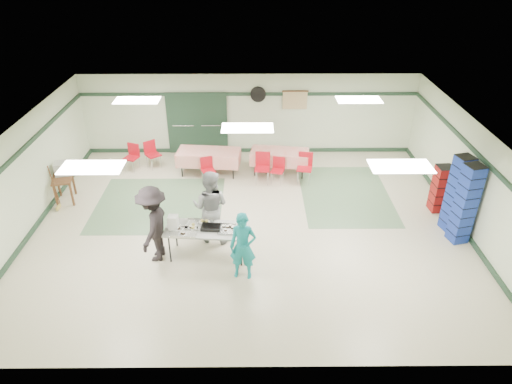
{
  "coord_description": "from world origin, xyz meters",
  "views": [
    {
      "loc": [
        0.13,
        -9.91,
        6.67
      ],
      "look_at": [
        0.2,
        -0.3,
        1.13
      ],
      "focal_mm": 32.0,
      "sensor_mm": 36.0,
      "label": 1
    }
  ],
  "objects_px": {
    "chair_loose_a": "(152,152)",
    "printer_table": "(63,181)",
    "serving_table": "(207,230)",
    "volunteer_dark": "(153,224)",
    "chair_loose_b": "(132,154)",
    "office_printer": "(63,168)",
    "broom": "(54,186)",
    "volunteer_teal": "(243,246)",
    "crate_stack_blue_a": "(465,204)",
    "crate_stack_blue_b": "(457,194)",
    "chair_a": "(278,167)",
    "chair_b": "(262,164)",
    "dining_table_a": "(280,156)",
    "crate_stack_red": "(441,189)",
    "chair_c": "(305,164)",
    "dining_table_b": "(209,157)",
    "volunteer_grey": "(210,207)",
    "chair_d": "(207,167)"
  },
  "relations": [
    {
      "from": "chair_loose_a",
      "to": "printer_table",
      "type": "bearing_deg",
      "value": -173.29
    },
    {
      "from": "serving_table",
      "to": "chair_loose_a",
      "type": "distance_m",
      "value": 5.15
    },
    {
      "from": "volunteer_dark",
      "to": "chair_loose_b",
      "type": "height_order",
      "value": "volunteer_dark"
    },
    {
      "from": "office_printer",
      "to": "broom",
      "type": "distance_m",
      "value": 0.65
    },
    {
      "from": "volunteer_teal",
      "to": "crate_stack_blue_a",
      "type": "bearing_deg",
      "value": 21.14
    },
    {
      "from": "crate_stack_blue_b",
      "to": "printer_table",
      "type": "height_order",
      "value": "crate_stack_blue_b"
    },
    {
      "from": "chair_loose_a",
      "to": "crate_stack_blue_a",
      "type": "relative_size",
      "value": 0.42
    },
    {
      "from": "chair_a",
      "to": "broom",
      "type": "height_order",
      "value": "broom"
    },
    {
      "from": "chair_b",
      "to": "crate_stack_blue_a",
      "type": "height_order",
      "value": "crate_stack_blue_a"
    },
    {
      "from": "dining_table_a",
      "to": "broom",
      "type": "relative_size",
      "value": 1.41
    },
    {
      "from": "crate_stack_red",
      "to": "crate_stack_blue_a",
      "type": "bearing_deg",
      "value": -90.0
    },
    {
      "from": "broom",
      "to": "office_printer",
      "type": "bearing_deg",
      "value": 76.21
    },
    {
      "from": "chair_loose_b",
      "to": "office_printer",
      "type": "bearing_deg",
      "value": -109.51
    },
    {
      "from": "chair_a",
      "to": "crate_stack_blue_a",
      "type": "distance_m",
      "value": 5.28
    },
    {
      "from": "crate_stack_red",
      "to": "serving_table",
      "type": "bearing_deg",
      "value": -162.05
    },
    {
      "from": "volunteer_teal",
      "to": "chair_a",
      "type": "height_order",
      "value": "volunteer_teal"
    },
    {
      "from": "volunteer_teal",
      "to": "chair_c",
      "type": "xyz_separation_m",
      "value": [
        1.78,
        4.37,
        -0.22
      ]
    },
    {
      "from": "serving_table",
      "to": "dining_table_b",
      "type": "height_order",
      "value": "dining_table_b"
    },
    {
      "from": "volunteer_grey",
      "to": "dining_table_a",
      "type": "distance_m",
      "value": 4.0
    },
    {
      "from": "chair_a",
      "to": "chair_loose_a",
      "type": "height_order",
      "value": "chair_loose_a"
    },
    {
      "from": "chair_c",
      "to": "printer_table",
      "type": "relative_size",
      "value": 1.04
    },
    {
      "from": "dining_table_b",
      "to": "chair_c",
      "type": "distance_m",
      "value": 2.99
    },
    {
      "from": "chair_d",
      "to": "printer_table",
      "type": "height_order",
      "value": "chair_d"
    },
    {
      "from": "chair_loose_a",
      "to": "office_printer",
      "type": "distance_m",
      "value": 2.82
    },
    {
      "from": "chair_loose_b",
      "to": "dining_table_a",
      "type": "bearing_deg",
      "value": 17.47
    },
    {
      "from": "chair_a",
      "to": "chair_loose_a",
      "type": "distance_m",
      "value": 4.12
    },
    {
      "from": "chair_loose_b",
      "to": "broom",
      "type": "bearing_deg",
      "value": -102.74
    },
    {
      "from": "volunteer_dark",
      "to": "chair_c",
      "type": "relative_size",
      "value": 2.0
    },
    {
      "from": "volunteer_dark",
      "to": "crate_stack_blue_a",
      "type": "distance_m",
      "value": 7.3
    },
    {
      "from": "volunteer_grey",
      "to": "chair_b",
      "type": "distance_m",
      "value": 3.27
    },
    {
      "from": "volunteer_teal",
      "to": "crate_stack_blue_b",
      "type": "relative_size",
      "value": 0.78
    },
    {
      "from": "crate_stack_blue_b",
      "to": "broom",
      "type": "relative_size",
      "value": 1.55
    },
    {
      "from": "chair_d",
      "to": "dining_table_b",
      "type": "bearing_deg",
      "value": 69.92
    },
    {
      "from": "volunteer_grey",
      "to": "chair_b",
      "type": "relative_size",
      "value": 1.98
    },
    {
      "from": "chair_d",
      "to": "broom",
      "type": "distance_m",
      "value": 4.26
    },
    {
      "from": "volunteer_grey",
      "to": "printer_table",
      "type": "distance_m",
      "value": 4.66
    },
    {
      "from": "dining_table_b",
      "to": "volunteer_dark",
      "type": "bearing_deg",
      "value": -96.12
    },
    {
      "from": "chair_d",
      "to": "chair_loose_a",
      "type": "relative_size",
      "value": 0.92
    },
    {
      "from": "volunteer_teal",
      "to": "crate_stack_blue_b",
      "type": "xyz_separation_m",
      "value": [
        5.25,
        1.81,
        0.22
      ]
    },
    {
      "from": "chair_loose_a",
      "to": "volunteer_grey",
      "type": "bearing_deg",
      "value": -100.44
    },
    {
      "from": "office_printer",
      "to": "printer_table",
      "type": "bearing_deg",
      "value": -104.19
    },
    {
      "from": "volunteer_grey",
      "to": "volunteer_dark",
      "type": "bearing_deg",
      "value": 43.04
    },
    {
      "from": "office_printer",
      "to": "chair_loose_b",
      "type": "bearing_deg",
      "value": 35.38
    },
    {
      "from": "crate_stack_blue_a",
      "to": "printer_table",
      "type": "relative_size",
      "value": 2.3
    },
    {
      "from": "volunteer_dark",
      "to": "crate_stack_blue_b",
      "type": "bearing_deg",
      "value": 105.37
    },
    {
      "from": "chair_loose_b",
      "to": "broom",
      "type": "xyz_separation_m",
      "value": [
        -1.55,
        -2.33,
        0.16
      ]
    },
    {
      "from": "chair_a",
      "to": "broom",
      "type": "bearing_deg",
      "value": -150.11
    },
    {
      "from": "chair_loose_b",
      "to": "crate_stack_blue_a",
      "type": "height_order",
      "value": "crate_stack_blue_a"
    },
    {
      "from": "chair_b",
      "to": "chair_loose_b",
      "type": "relative_size",
      "value": 1.09
    },
    {
      "from": "chair_c",
      "to": "chair_d",
      "type": "distance_m",
      "value": 2.93
    }
  ]
}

